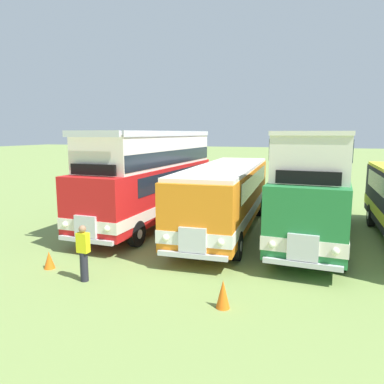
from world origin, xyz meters
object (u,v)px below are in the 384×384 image
object	(u,v)px
cone_near_end	(223,294)
marshal_person	(83,253)
bus_second_in_row	(226,193)
bus_third_in_row	(316,180)
cone_mid_row	(49,260)
bus_first_in_row	(152,176)

from	to	relation	value
cone_near_end	marshal_person	xyz separation A→B (m)	(-4.39, 0.28, 0.51)
cone_near_end	bus_second_in_row	bearing A→B (deg)	104.00
bus_third_in_row	marshal_person	world-z (taller)	bus_third_in_row
cone_mid_row	marshal_person	distance (m)	1.90
bus_first_in_row	bus_third_in_row	xyz separation A→B (m)	(7.59, -0.07, 0.11)
cone_near_end	marshal_person	distance (m)	4.43
bus_first_in_row	cone_near_end	xyz separation A→B (m)	(5.63, -7.61, -1.99)
bus_third_in_row	cone_mid_row	bearing A→B (deg)	-140.01
bus_second_in_row	marshal_person	distance (m)	7.60
bus_second_in_row	cone_near_end	distance (m)	7.74
bus_first_in_row	cone_near_end	size ratio (longest dim) A/B	14.25
bus_second_in_row	cone_near_end	xyz separation A→B (m)	(1.84, -7.39, -1.38)
bus_third_in_row	marshal_person	bearing A→B (deg)	-131.14
cone_near_end	cone_mid_row	distance (m)	6.17
cone_near_end	marshal_person	size ratio (longest dim) A/B	0.43
cone_near_end	cone_mid_row	bearing A→B (deg)	172.81
bus_first_in_row	bus_second_in_row	size ratio (longest dim) A/B	0.97
bus_second_in_row	bus_third_in_row	distance (m)	3.87
bus_first_in_row	marshal_person	distance (m)	7.58
cone_near_end	cone_mid_row	world-z (taller)	cone_near_end
bus_first_in_row	bus_second_in_row	xyz separation A→B (m)	(3.79, -0.22, -0.60)
cone_near_end	bus_third_in_row	bearing A→B (deg)	75.46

